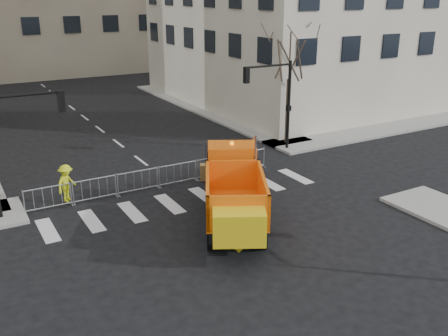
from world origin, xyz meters
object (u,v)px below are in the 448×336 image
cop_a (252,163)px  newspaper_box (245,161)px  plow_truck (234,189)px  worker (67,183)px  cop_b (219,166)px  cop_c (248,158)px

cop_a → newspaper_box: 0.88m
plow_truck → worker: (-5.50, 5.48, -0.51)m
cop_b → newspaper_box: (1.73, 0.19, -0.09)m
cop_a → cop_b: 1.73m
plow_truck → cop_b: size_ratio=5.62×
cop_a → newspaper_box: size_ratio=1.54×
cop_a → cop_b: (-1.59, 0.67, -0.05)m
cop_a → cop_c: cop_c is taller
cop_a → newspaper_box: bearing=-120.9°
cop_b → newspaper_box: bearing=-149.3°
cop_a → cop_c: (0.18, 0.67, 0.08)m
cop_b → cop_c: (1.78, 0.00, 0.13)m
cop_b → worker: worker is taller
plow_truck → newspaper_box: plow_truck is taller
cop_c → newspaper_box: size_ratio=1.69×
cop_a → worker: 9.12m
cop_c → worker: bearing=-72.6°
plow_truck → worker: 7.78m
cop_b → cop_c: 1.78m
cop_a → newspaper_box: cop_a is taller
plow_truck → cop_c: 6.00m
plow_truck → cop_b: (1.91, 4.70, -0.73)m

